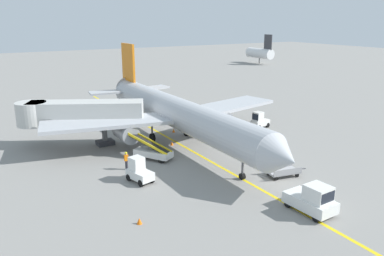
# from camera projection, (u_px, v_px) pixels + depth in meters

# --- Properties ---
(ground_plane) EXTENTS (300.00, 300.00, 0.00)m
(ground_plane) POSITION_uv_depth(u_px,v_px,m) (273.00, 185.00, 31.96)
(ground_plane) COLOR gray
(taxi_line_yellow) EXTENTS (0.52, 80.00, 0.01)m
(taxi_line_yellow) POSITION_uv_depth(u_px,v_px,m) (224.00, 169.00, 35.41)
(taxi_line_yellow) COLOR yellow
(taxi_line_yellow) RESTS_ON ground
(airliner) EXTENTS (28.61, 35.21, 10.10)m
(airliner) POSITION_uv_depth(u_px,v_px,m) (175.00, 112.00, 42.16)
(airliner) COLOR #B2B5BA
(airliner) RESTS_ON ground
(jet_bridge) EXTENTS (12.60, 8.11, 4.85)m
(jet_bridge) POSITION_uv_depth(u_px,v_px,m) (73.00, 114.00, 41.02)
(jet_bridge) COLOR beige
(jet_bridge) RESTS_ON ground
(pushback_tug) EXTENTS (2.09, 3.70, 2.20)m
(pushback_tug) POSITION_uv_depth(u_px,v_px,m) (313.00, 200.00, 27.19)
(pushback_tug) COLOR silver
(pushback_tug) RESTS_ON ground
(baggage_tug_near_wing) EXTENTS (2.58, 1.68, 2.10)m
(baggage_tug_near_wing) POSITION_uv_depth(u_px,v_px,m) (259.00, 121.00, 48.43)
(baggage_tug_near_wing) COLOR silver
(baggage_tug_near_wing) RESTS_ON ground
(baggage_tug_by_cargo_door) EXTENTS (1.85, 2.65, 2.10)m
(baggage_tug_by_cargo_door) POSITION_uv_depth(u_px,v_px,m) (139.00, 171.00, 32.48)
(baggage_tug_by_cargo_door) COLOR silver
(baggage_tug_by_cargo_door) RESTS_ON ground
(belt_loader_forward_hold) EXTENTS (3.69, 4.91, 2.59)m
(belt_loader_forward_hold) POSITION_uv_depth(u_px,v_px,m) (152.00, 151.00, 37.78)
(belt_loader_forward_hold) COLOR silver
(belt_loader_forward_hold) RESTS_ON ground
(baggage_cart_loaded) EXTENTS (3.84, 2.07, 0.94)m
(baggage_cart_loaded) POSITION_uv_depth(u_px,v_px,m) (283.00, 171.00, 33.64)
(baggage_cart_loaded) COLOR #A5A5A8
(baggage_cart_loaded) RESTS_ON ground
(ground_crew_marshaller) EXTENTS (0.36, 0.24, 1.70)m
(ground_crew_marshaller) POSITION_uv_depth(u_px,v_px,m) (126.00, 160.00, 35.03)
(ground_crew_marshaller) COLOR #26262D
(ground_crew_marshaller) RESTS_ON ground
(safety_cone_nose_left) EXTENTS (0.36, 0.36, 0.44)m
(safety_cone_nose_left) POSITION_uv_depth(u_px,v_px,m) (139.00, 221.00, 25.86)
(safety_cone_nose_left) COLOR orange
(safety_cone_nose_left) RESTS_ON ground
(safety_cone_nose_right) EXTENTS (0.36, 0.36, 0.44)m
(safety_cone_nose_right) POSITION_uv_depth(u_px,v_px,m) (174.00, 131.00, 46.71)
(safety_cone_nose_right) COLOR orange
(safety_cone_nose_right) RESTS_ON ground
(safety_cone_wingtip_left) EXTENTS (0.36, 0.36, 0.44)m
(safety_cone_wingtip_left) POSITION_uv_depth(u_px,v_px,m) (172.00, 143.00, 41.95)
(safety_cone_wingtip_left) COLOR orange
(safety_cone_wingtip_left) RESTS_ON ground
(distant_aircraft_far_left) EXTENTS (3.00, 10.10, 8.80)m
(distant_aircraft_far_left) POSITION_uv_depth(u_px,v_px,m) (260.00, 53.00, 117.05)
(distant_aircraft_far_left) COLOR silver
(distant_aircraft_far_left) RESTS_ON ground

